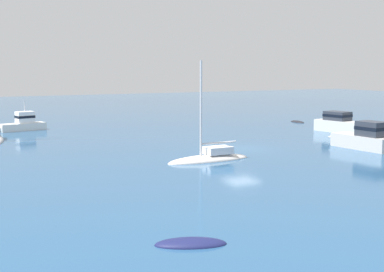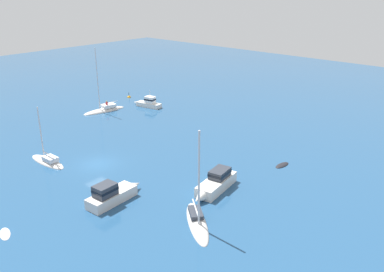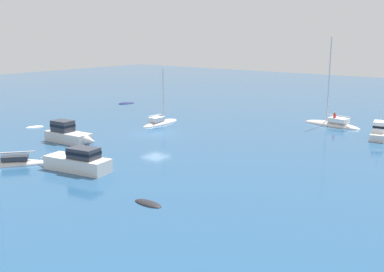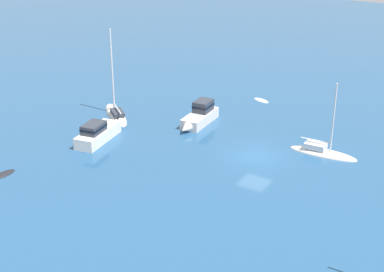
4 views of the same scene
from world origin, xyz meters
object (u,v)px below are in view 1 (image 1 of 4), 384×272
at_px(cabin_cruiser, 21,124).
at_px(yacht, 210,159).
at_px(dinghy_1, 191,245).
at_px(powerboat, 344,124).
at_px(launch, 363,138).
at_px(tender, 297,122).

bearing_deg(cabin_cruiser, yacht, 97.98).
relative_size(cabin_cruiser, dinghy_1, 1.98).
bearing_deg(powerboat, launch, -44.57).
bearing_deg(dinghy_1, tender, 69.66).
bearing_deg(powerboat, yacht, -77.22).
relative_size(launch, tender, 2.77).
height_order(tender, dinghy_1, dinghy_1).
bearing_deg(tender, launch, -20.41).
bearing_deg(cabin_cruiser, dinghy_1, 77.38).
relative_size(yacht, powerboat, 1.00).
height_order(cabin_cruiser, tender, cabin_cruiser).
relative_size(launch, powerboat, 0.91).
bearing_deg(cabin_cruiser, powerboat, 138.96).
bearing_deg(powerboat, dinghy_1, -60.45).
xyz_separation_m(cabin_cruiser, launch, (23.33, 20.66, 0.14)).
relative_size(launch, yacht, 0.91).
xyz_separation_m(tender, dinghy_1, (31.94, -29.20, 0.00)).
height_order(cabin_cruiser, powerboat, cabin_cruiser).
bearing_deg(tender, yacht, -46.86).
bearing_deg(dinghy_1, launch, 55.43).
distance_m(launch, tender, 19.39).
bearing_deg(launch, dinghy_1, 119.07).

